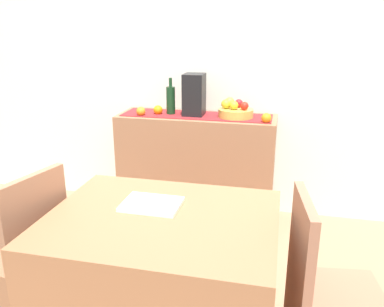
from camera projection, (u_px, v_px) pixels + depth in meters
name	position (u px, v px, depth m)	size (l,w,h in m)	color
ground_plane	(189.00, 281.00, 2.59)	(6.40, 6.40, 0.02)	#977557
room_wall_rear	(222.00, 54.00, 3.26)	(6.40, 0.06, 2.70)	silver
sideboard_console	(196.00, 167.00, 3.34)	(1.28, 0.42, 0.88)	#966346
table_runner	(196.00, 115.00, 3.20)	(1.20, 0.32, 0.01)	maroon
fruit_bowl	(236.00, 113.00, 3.12)	(0.27, 0.27, 0.06)	gold
apple_rear	(234.00, 105.00, 3.07)	(0.07, 0.07, 0.07)	gold
apple_right	(244.00, 106.00, 3.05)	(0.06, 0.06, 0.06)	red
apple_center	(239.00, 103.00, 3.16)	(0.07, 0.07, 0.07)	red
apple_left	(226.00, 104.00, 3.11)	(0.07, 0.07, 0.07)	gold
apple_upper	(230.00, 102.00, 3.17)	(0.08, 0.08, 0.08)	gold
wine_bottle	(171.00, 100.00, 3.21)	(0.07, 0.07, 0.30)	#15361B
coffee_maker	(194.00, 95.00, 3.15)	(0.16, 0.18, 0.33)	black
orange_loose_far	(141.00, 111.00, 3.18)	(0.07, 0.07, 0.07)	orange
orange_loose_mid	(266.00, 118.00, 2.95)	(0.07, 0.07, 0.07)	orange
orange_loose_near_bowl	(158.00, 110.00, 3.23)	(0.07, 0.07, 0.07)	orange
dining_table	(163.00, 284.00, 1.96)	(1.07, 0.84, 0.74)	#9D6543
open_book	(152.00, 204.00, 1.94)	(0.28, 0.21, 0.02)	white
chair_near_window	(23.00, 280.00, 2.15)	(0.48, 0.48, 0.90)	#996446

